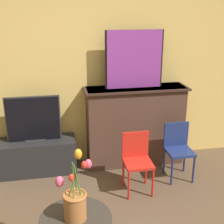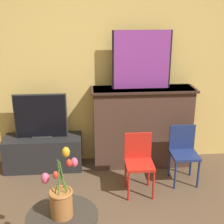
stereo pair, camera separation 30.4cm
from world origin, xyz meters
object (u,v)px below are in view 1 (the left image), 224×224
Objects in this scene: chair_blue at (178,147)px; vase_tulips at (75,201)px; tv_monitor at (33,120)px; chair_red at (137,158)px; painting at (134,59)px.

chair_blue is 1.81m from vase_tulips.
chair_red is (1.11, -0.60, -0.30)m from tv_monitor.
vase_tulips is (0.37, -1.66, -0.02)m from tv_monitor.
tv_monitor is at bearing 102.52° from vase_tulips.
chair_blue is at bearing 43.71° from vase_tulips.
painting reaches higher than chair_blue.
chair_red is (-0.11, -0.63, -0.97)m from painting.
tv_monitor is 1.70m from vase_tulips.
chair_red and chair_blue have the same top height.
vase_tulips is at bearing -77.48° from tv_monitor.
tv_monitor is 1.74m from chair_blue.
vase_tulips is (-0.85, -1.68, -0.69)m from painting.
tv_monitor is (-1.22, -0.03, -0.67)m from painting.
chair_red is at bearing 54.81° from vase_tulips.
chair_blue is (0.55, 0.18, 0.00)m from chair_red.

